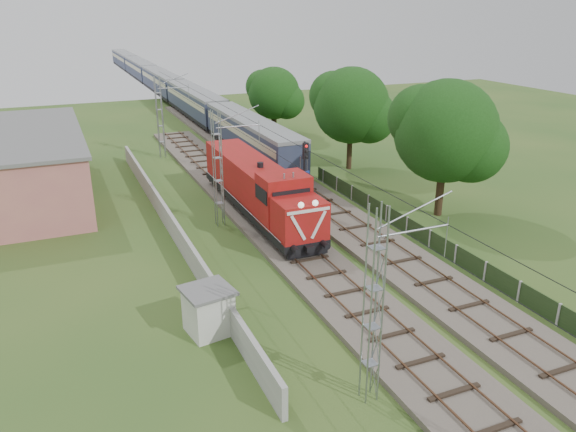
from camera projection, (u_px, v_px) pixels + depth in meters
name	position (u px, v px, depth m)	size (l,w,h in m)	color
ground	(339.00, 293.00, 29.88)	(140.00, 140.00, 0.00)	#2B4E1D
track_main	(288.00, 242.00, 35.84)	(4.20, 70.00, 0.45)	#6B6054
track_side	(282.00, 178.00, 48.86)	(4.20, 80.00, 0.45)	#6B6054
catenary	(219.00, 169.00, 37.70)	(3.31, 70.00, 8.00)	gray
boundary_wall	(170.00, 222.00, 37.56)	(0.25, 40.00, 1.50)	#9E9E99
station_building	(28.00, 164.00, 44.11)	(8.40, 20.40, 5.22)	#B87163
fence	(430.00, 239.00, 35.18)	(0.12, 32.00, 1.20)	black
locomotive	(258.00, 187.00, 39.72)	(3.00, 17.11, 4.35)	black
coach_rake	(162.00, 81.00, 92.99)	(2.93, 109.67, 3.39)	black
signal_post	(305.00, 165.00, 39.96)	(0.59, 0.46, 5.35)	black
relay_hut	(208.00, 310.00, 25.91)	(2.49, 2.49, 2.24)	beige
tree_a	(447.00, 132.00, 38.84)	(7.52, 7.16, 9.75)	#3B2718
tree_b	(352.00, 106.00, 50.45)	(7.18, 6.84, 9.31)	#3B2718
tree_c	(275.00, 94.00, 63.25)	(6.13, 5.84, 7.95)	#3B2718
tree_d	(274.00, 92.00, 65.83)	(5.88, 5.60, 7.62)	#3B2718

